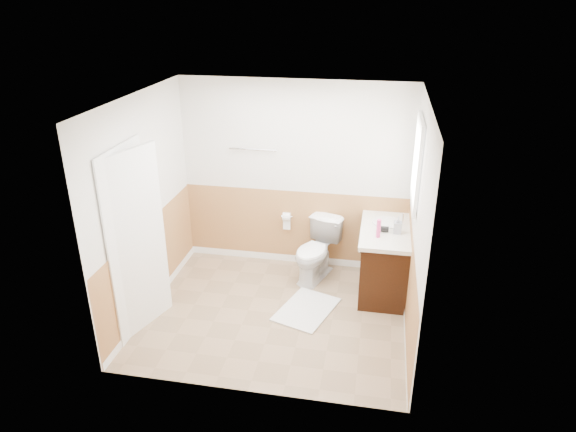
% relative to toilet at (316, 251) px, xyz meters
% --- Properties ---
extents(floor, '(3.00, 3.00, 0.00)m').
position_rel_toilet_xyz_m(floor, '(-0.34, -0.91, -0.39)').
color(floor, '#8C7051').
rests_on(floor, ground).
extents(ceiling, '(3.00, 3.00, 0.00)m').
position_rel_toilet_xyz_m(ceiling, '(-0.34, -0.91, 2.11)').
color(ceiling, white).
rests_on(ceiling, floor).
extents(wall_back, '(3.00, 0.00, 3.00)m').
position_rel_toilet_xyz_m(wall_back, '(-0.34, 0.39, 0.86)').
color(wall_back, silver).
rests_on(wall_back, floor).
extents(wall_front, '(3.00, 0.00, 3.00)m').
position_rel_toilet_xyz_m(wall_front, '(-0.34, -2.21, 0.86)').
color(wall_front, silver).
rests_on(wall_front, floor).
extents(wall_left, '(0.00, 3.00, 3.00)m').
position_rel_toilet_xyz_m(wall_left, '(-1.84, -0.91, 0.86)').
color(wall_left, silver).
rests_on(wall_left, floor).
extents(wall_right, '(0.00, 3.00, 3.00)m').
position_rel_toilet_xyz_m(wall_right, '(1.16, -0.91, 0.86)').
color(wall_right, silver).
rests_on(wall_right, floor).
extents(wainscot_back, '(3.00, 0.00, 3.00)m').
position_rel_toilet_xyz_m(wainscot_back, '(-0.34, 0.38, 0.11)').
color(wainscot_back, '#AC8044').
rests_on(wainscot_back, floor).
extents(wainscot_front, '(3.00, 0.00, 3.00)m').
position_rel_toilet_xyz_m(wainscot_front, '(-0.34, -2.20, 0.11)').
color(wainscot_front, '#AC8044').
rests_on(wainscot_front, floor).
extents(wainscot_left, '(0.00, 2.60, 2.60)m').
position_rel_toilet_xyz_m(wainscot_left, '(-1.83, -0.91, 0.11)').
color(wainscot_left, '#AC8044').
rests_on(wainscot_left, floor).
extents(wainscot_right, '(0.00, 2.60, 2.60)m').
position_rel_toilet_xyz_m(wainscot_right, '(1.14, -0.91, 0.11)').
color(wainscot_right, '#AC8044').
rests_on(wainscot_right, floor).
extents(toilet, '(0.66, 0.86, 0.78)m').
position_rel_toilet_xyz_m(toilet, '(0.00, 0.00, 0.00)').
color(toilet, white).
rests_on(toilet, floor).
extents(bath_mat, '(0.78, 0.93, 0.02)m').
position_rel_toilet_xyz_m(bath_mat, '(0.00, -0.78, -0.38)').
color(bath_mat, white).
rests_on(bath_mat, floor).
extents(vanity_cabinet, '(0.55, 1.10, 0.80)m').
position_rel_toilet_xyz_m(vanity_cabinet, '(0.87, -0.13, 0.01)').
color(vanity_cabinet, black).
rests_on(vanity_cabinet, floor).
extents(vanity_knob_left, '(0.03, 0.03, 0.03)m').
position_rel_toilet_xyz_m(vanity_knob_left, '(0.57, -0.23, 0.16)').
color(vanity_knob_left, '#B4B5BB').
rests_on(vanity_knob_left, vanity_cabinet).
extents(vanity_knob_right, '(0.03, 0.03, 0.03)m').
position_rel_toilet_xyz_m(vanity_knob_right, '(0.57, -0.03, 0.16)').
color(vanity_knob_right, '#B4B5BB').
rests_on(vanity_knob_right, vanity_cabinet).
extents(countertop, '(0.60, 1.15, 0.05)m').
position_rel_toilet_xyz_m(countertop, '(0.86, -0.13, 0.44)').
color(countertop, white).
rests_on(countertop, vanity_cabinet).
extents(sink_basin, '(0.36, 0.36, 0.02)m').
position_rel_toilet_xyz_m(sink_basin, '(0.87, 0.02, 0.47)').
color(sink_basin, silver).
rests_on(sink_basin, countertop).
extents(faucet, '(0.02, 0.02, 0.14)m').
position_rel_toilet_xyz_m(faucet, '(1.05, 0.02, 0.53)').
color(faucet, silver).
rests_on(faucet, countertop).
extents(lotion_bottle, '(0.05, 0.05, 0.22)m').
position_rel_toilet_xyz_m(lotion_bottle, '(0.77, -0.40, 0.57)').
color(lotion_bottle, '#E43B85').
rests_on(lotion_bottle, countertop).
extents(soap_dispenser, '(0.09, 0.10, 0.20)m').
position_rel_toilet_xyz_m(soap_dispenser, '(0.99, -0.24, 0.56)').
color(soap_dispenser, '#8D92A0').
rests_on(soap_dispenser, countertop).
extents(hair_dryer_body, '(0.14, 0.07, 0.07)m').
position_rel_toilet_xyz_m(hair_dryer_body, '(0.82, -0.24, 0.50)').
color(hair_dryer_body, black).
rests_on(hair_dryer_body, countertop).
extents(hair_dryer_handle, '(0.03, 0.03, 0.07)m').
position_rel_toilet_xyz_m(hair_dryer_handle, '(0.79, -0.20, 0.47)').
color(hair_dryer_handle, black).
rests_on(hair_dryer_handle, countertop).
extents(mirror_panel, '(0.02, 0.35, 0.90)m').
position_rel_toilet_xyz_m(mirror_panel, '(1.13, 0.19, 1.16)').
color(mirror_panel, silver).
rests_on(mirror_panel, wall_right).
extents(window_frame, '(0.04, 0.80, 1.00)m').
position_rel_toilet_xyz_m(window_frame, '(1.13, -0.32, 1.36)').
color(window_frame, white).
rests_on(window_frame, wall_right).
extents(window_glass, '(0.01, 0.70, 0.90)m').
position_rel_toilet_xyz_m(window_glass, '(1.14, -0.32, 1.36)').
color(window_glass, white).
rests_on(window_glass, wall_right).
extents(door, '(0.29, 0.78, 2.04)m').
position_rel_toilet_xyz_m(door, '(-1.74, -1.36, 0.63)').
color(door, white).
rests_on(door, wall_left).
extents(door_frame, '(0.02, 0.92, 2.10)m').
position_rel_toilet_xyz_m(door_frame, '(-1.82, -1.36, 0.64)').
color(door_frame, white).
rests_on(door_frame, wall_left).
extents(door_knob, '(0.06, 0.06, 0.06)m').
position_rel_toilet_xyz_m(door_knob, '(-1.68, -1.03, 0.56)').
color(door_knob, silver).
rests_on(door_knob, door).
extents(towel_bar, '(0.62, 0.02, 0.02)m').
position_rel_toilet_xyz_m(towel_bar, '(-0.89, 0.34, 1.21)').
color(towel_bar, silver).
rests_on(towel_bar, wall_back).
extents(tp_holder_bar, '(0.14, 0.02, 0.02)m').
position_rel_toilet_xyz_m(tp_holder_bar, '(-0.44, 0.32, 0.31)').
color(tp_holder_bar, silver).
rests_on(tp_holder_bar, wall_back).
extents(tp_roll, '(0.10, 0.11, 0.11)m').
position_rel_toilet_xyz_m(tp_roll, '(-0.44, 0.32, 0.31)').
color(tp_roll, white).
rests_on(tp_roll, tp_holder_bar).
extents(tp_sheet, '(0.10, 0.01, 0.16)m').
position_rel_toilet_xyz_m(tp_sheet, '(-0.44, 0.32, 0.20)').
color(tp_sheet, white).
rests_on(tp_sheet, tp_roll).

